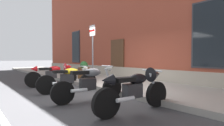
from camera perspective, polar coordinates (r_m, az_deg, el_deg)
ground_plane at (r=6.33m, az=-3.59°, el=-9.49°), size 140.00×140.00×0.00m
sidewalk at (r=7.34m, az=6.17°, el=-7.29°), size 30.78×3.10×0.16m
motorcycle_red_sport at (r=7.92m, az=-18.68°, el=-3.30°), size 0.63×2.18×1.00m
motorcycle_yellow_naked at (r=6.33m, az=-14.15°, el=-5.21°), size 0.67×2.14×0.93m
motorcycle_grey_naked at (r=4.96m, az=-7.32°, el=-6.88°), size 0.64×2.14×1.01m
motorcycle_black_sport at (r=4.01m, az=8.31°, el=-8.14°), size 0.62×2.14×1.00m
parking_sign at (r=7.30m, az=-6.49°, el=5.81°), size 0.36×0.07×2.47m
barrel_planter at (r=9.07m, az=-9.31°, el=-2.74°), size 0.68×0.68×0.90m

